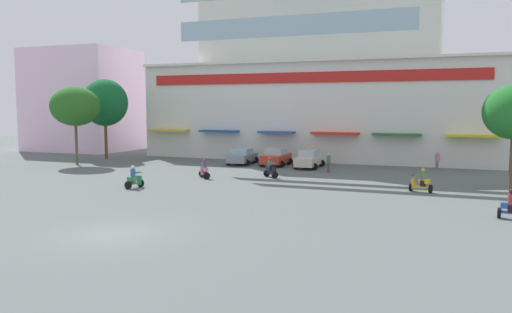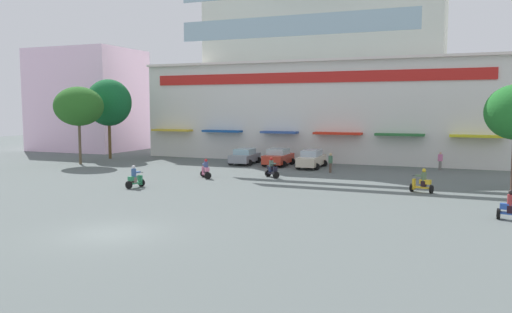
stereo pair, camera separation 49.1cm
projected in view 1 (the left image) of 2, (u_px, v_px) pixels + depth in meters
The scene contains 14 objects.
ground_plane at pixel (235, 188), 33.70m from camera, with size 128.00×128.00×0.00m, color #575F5E.
colonial_building at pixel (322, 69), 54.59m from camera, with size 35.85×17.69×21.52m.
flank_building_left at pixel (83, 100), 63.18m from camera, with size 12.13×9.34×12.40m.
plaza_tree_0 at pixel (75, 106), 47.19m from camera, with size 4.72×4.27×7.27m.
plaza_tree_2 at pixel (105, 103), 52.37m from camera, with size 4.90×4.20×8.24m.
parked_car_0 at pixel (242, 156), 47.89m from camera, with size 2.60×4.34×1.48m.
parked_car_1 at pixel (276, 157), 46.68m from camera, with size 2.44×4.01×1.57m.
parked_car_2 at pixel (309, 159), 44.96m from camera, with size 2.25×4.48×1.60m.
scooter_rider_0 at pixel (134, 179), 33.78m from camera, with size 0.72×1.39×1.53m.
scooter_rider_1 at pixel (204, 170), 38.50m from camera, with size 1.34×1.39×1.49m.
scooter_rider_2 at pixel (421, 182), 32.19m from camera, with size 1.47×0.85×1.54m.
scooter_rider_3 at pixel (271, 169), 38.86m from camera, with size 1.39×1.28×1.54m.
pedestrian_0 at pixel (329, 161), 41.77m from camera, with size 0.47×0.47×1.63m.
pedestrian_1 at pixel (437, 160), 43.66m from camera, with size 0.40×0.40×1.55m.
Camera 1 is at (13.27, -17.60, 5.39)m, focal length 35.66 mm.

